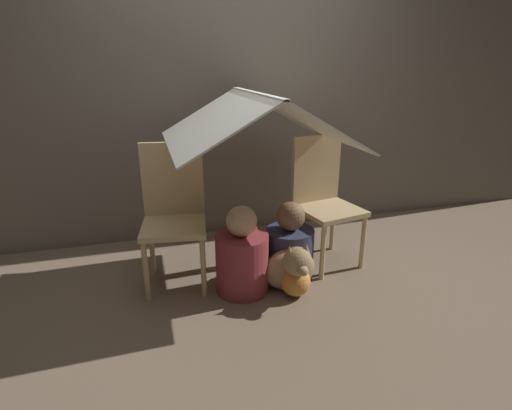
{
  "coord_description": "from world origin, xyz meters",
  "views": [
    {
      "loc": [
        -0.73,
        -2.44,
        1.48
      ],
      "look_at": [
        0.0,
        0.12,
        0.54
      ],
      "focal_mm": 28.0,
      "sensor_mm": 36.0,
      "label": 1
    }
  ],
  "objects_px": {
    "chair_left": "(174,210)",
    "dog": "(292,267)",
    "chair_right": "(324,196)",
    "person_front": "(242,258)",
    "person_second": "(289,247)"
  },
  "relations": [
    {
      "from": "person_second",
      "to": "person_front",
      "type": "bearing_deg",
      "value": -166.04
    },
    {
      "from": "chair_left",
      "to": "person_front",
      "type": "relative_size",
      "value": 1.59
    },
    {
      "from": "person_front",
      "to": "dog",
      "type": "xyz_separation_m",
      "value": [
        0.32,
        -0.11,
        -0.06
      ]
    },
    {
      "from": "chair_left",
      "to": "person_front",
      "type": "distance_m",
      "value": 0.58
    },
    {
      "from": "person_front",
      "to": "chair_left",
      "type": "bearing_deg",
      "value": 144.65
    },
    {
      "from": "person_front",
      "to": "person_second",
      "type": "bearing_deg",
      "value": 13.96
    },
    {
      "from": "chair_right",
      "to": "chair_left",
      "type": "bearing_deg",
      "value": 168.76
    },
    {
      "from": "chair_left",
      "to": "dog",
      "type": "height_order",
      "value": "chair_left"
    },
    {
      "from": "person_second",
      "to": "chair_right",
      "type": "bearing_deg",
      "value": 29.81
    },
    {
      "from": "chair_left",
      "to": "person_front",
      "type": "bearing_deg",
      "value": -27.47
    },
    {
      "from": "person_front",
      "to": "dog",
      "type": "relative_size",
      "value": 1.55
    },
    {
      "from": "dog",
      "to": "person_second",
      "type": "bearing_deg",
      "value": 73.93
    },
    {
      "from": "person_front",
      "to": "chair_right",
      "type": "bearing_deg",
      "value": 21.99
    },
    {
      "from": "dog",
      "to": "chair_right",
      "type": "bearing_deg",
      "value": 44.86
    },
    {
      "from": "person_front",
      "to": "dog",
      "type": "height_order",
      "value": "person_front"
    }
  ]
}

